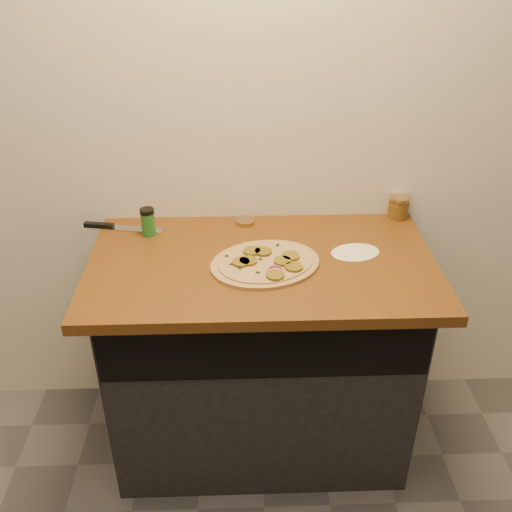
{
  "coord_description": "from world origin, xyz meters",
  "views": [
    {
      "loc": [
        -0.08,
        -0.26,
        1.92
      ],
      "look_at": [
        -0.02,
        1.36,
        0.95
      ],
      "focal_mm": 40.0,
      "sensor_mm": 36.0,
      "label": 1
    }
  ],
  "objects_px": {
    "pizza": "(266,263)",
    "spice_shaker": "(148,222)",
    "salsa_jar": "(399,207)",
    "chefs_knife": "(116,227)"
  },
  "relations": [
    {
      "from": "salsa_jar",
      "to": "spice_shaker",
      "type": "distance_m",
      "value": 0.96
    },
    {
      "from": "pizza",
      "to": "spice_shaker",
      "type": "height_order",
      "value": "spice_shaker"
    },
    {
      "from": "salsa_jar",
      "to": "chefs_knife",
      "type": "bearing_deg",
      "value": -177.08
    },
    {
      "from": "salsa_jar",
      "to": "spice_shaker",
      "type": "bearing_deg",
      "value": -173.56
    },
    {
      "from": "spice_shaker",
      "to": "pizza",
      "type": "bearing_deg",
      "value": -28.68
    },
    {
      "from": "pizza",
      "to": "spice_shaker",
      "type": "distance_m",
      "value": 0.48
    },
    {
      "from": "salsa_jar",
      "to": "pizza",
      "type": "bearing_deg",
      "value": -147.64
    },
    {
      "from": "chefs_knife",
      "to": "pizza",
      "type": "bearing_deg",
      "value": -27.11
    },
    {
      "from": "pizza",
      "to": "salsa_jar",
      "type": "relative_size",
      "value": 5.21
    },
    {
      "from": "chefs_knife",
      "to": "salsa_jar",
      "type": "height_order",
      "value": "salsa_jar"
    }
  ]
}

